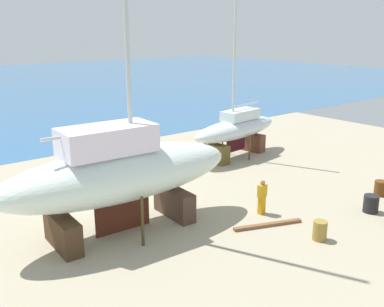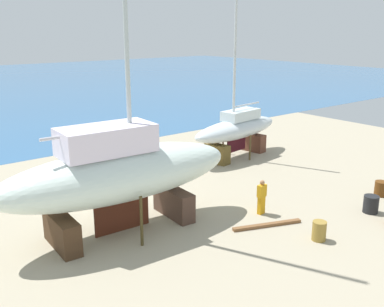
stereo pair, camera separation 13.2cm
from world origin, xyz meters
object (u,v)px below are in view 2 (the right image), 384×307
at_px(sailboat_large_starboard, 237,129).
at_px(sailboat_mid_port, 119,173).
at_px(worker, 262,197).
at_px(barrel_by_slipway, 371,204).
at_px(barrel_rust_far, 139,172).
at_px(barrel_tipped_left, 319,231).
at_px(barrel_tipped_center, 381,189).

bearing_deg(sailboat_large_starboard, sailboat_mid_port, 15.31).
xyz_separation_m(worker, barrel_by_slipway, (4.05, -3.03, -0.43)).
distance_m(barrel_rust_far, barrel_tipped_left, 11.23).
bearing_deg(barrel_rust_far, barrel_tipped_center, -51.50).
xyz_separation_m(sailboat_mid_port, sailboat_large_starboard, (11.52, 5.04, -0.68)).
relative_size(sailboat_large_starboard, barrel_rust_far, 15.46).
height_order(barrel_rust_far, barrel_by_slipway, barrel_by_slipway).
bearing_deg(barrel_tipped_left, sailboat_mid_port, 135.30).
height_order(sailboat_large_starboard, barrel_by_slipway, sailboat_large_starboard).
xyz_separation_m(barrel_by_slipway, barrel_tipped_left, (-4.18, -0.20, -0.00)).
distance_m(worker, barrel_tipped_center, 6.81).
relative_size(barrel_rust_far, barrel_by_slipway, 1.01).
relative_size(barrel_by_slipway, barrel_tipped_center, 1.07).
height_order(sailboat_large_starboard, barrel_rust_far, sailboat_large_starboard).
bearing_deg(barrel_rust_far, sailboat_large_starboard, -3.25).
height_order(barrel_tipped_center, barrel_tipped_left, barrel_tipped_left).
bearing_deg(worker, sailboat_large_starboard, 136.88).
bearing_deg(sailboat_mid_port, barrel_tipped_left, -41.78).
xyz_separation_m(worker, barrel_tipped_center, (6.42, -2.22, -0.46)).
bearing_deg(sailboat_mid_port, worker, -19.66).
height_order(sailboat_large_starboard, barrel_tipped_left, sailboat_large_starboard).
bearing_deg(worker, sailboat_mid_port, -118.55).
xyz_separation_m(sailboat_mid_port, worker, (5.86, -2.44, -1.72)).
relative_size(worker, barrel_by_slipway, 2.01).
distance_m(barrel_by_slipway, barrel_tipped_left, 4.19).
height_order(sailboat_large_starboard, barrel_tipped_center, sailboat_large_starboard).
xyz_separation_m(sailboat_mid_port, barrel_rust_far, (4.24, 5.45, -2.25)).
bearing_deg(barrel_tipped_center, barrel_rust_far, 128.50).
distance_m(sailboat_mid_port, worker, 6.58).
bearing_deg(worker, barrel_tipped_left, -8.22).
height_order(barrel_by_slipway, barrel_tipped_center, barrel_by_slipway).
xyz_separation_m(sailboat_mid_port, barrel_tipped_left, (5.74, -5.68, -2.16)).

